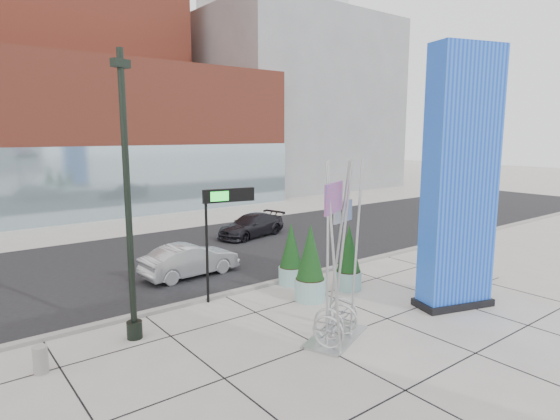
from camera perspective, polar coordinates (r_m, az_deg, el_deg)
ground at (r=13.73m, az=-1.60°, el=-15.75°), size 160.00×160.00×0.00m
street_asphalt at (r=22.13m, az=-17.18°, el=-6.34°), size 80.00×12.00×0.02m
curb_edge at (r=16.86m, az=-9.80°, el=-10.80°), size 80.00×0.30×0.12m
tower_podium at (r=37.98m, az=-25.38°, el=7.93°), size 34.00×10.00×11.00m
tower_glass_front at (r=33.48m, az=-23.22°, el=2.85°), size 34.00×0.60×5.00m
building_grey_parking at (r=53.76m, az=0.62°, el=12.68°), size 20.00×18.00×18.00m
blue_pylon at (r=16.46m, az=21.08°, el=2.92°), size 2.81×1.87×8.62m
lamp_post at (r=13.59m, az=-17.92°, el=-1.87°), size 0.55×0.44×8.03m
public_art_sculpture at (r=13.56m, az=6.95°, el=-10.00°), size 2.52×1.90×5.14m
concrete_bollard at (r=13.37m, az=-27.17°, el=-15.93°), size 0.35×0.35×0.68m
overhead_street_sign at (r=16.30m, az=-6.96°, el=0.66°), size 1.86×0.50×3.95m
round_planter_east at (r=17.81m, az=8.37°, el=-5.91°), size 0.99×0.99×2.49m
round_planter_mid at (r=16.49m, az=3.70°, el=-6.63°), size 1.10×1.10×2.74m
round_planter_west at (r=18.22m, az=1.35°, el=-5.53°), size 0.98×0.98×2.44m
car_silver_mid at (r=19.66m, az=-10.89°, el=-6.06°), size 4.15×1.70×1.34m
car_dark_east at (r=26.68m, az=-3.51°, el=-1.92°), size 4.66×2.72×1.27m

